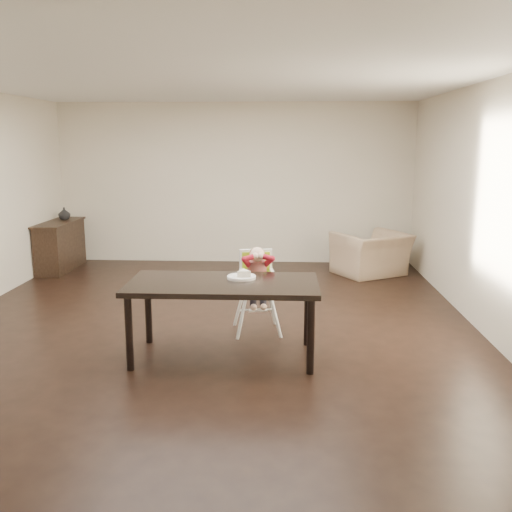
# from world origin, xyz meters

# --- Properties ---
(ground) EXTENTS (7.00, 7.00, 0.00)m
(ground) POSITION_xyz_m (0.00, 0.00, 0.00)
(ground) COLOR black
(ground) RESTS_ON ground
(room_walls) EXTENTS (6.02, 7.02, 2.71)m
(room_walls) POSITION_xyz_m (0.00, 0.00, 1.86)
(room_walls) COLOR beige
(room_walls) RESTS_ON ground
(dining_table) EXTENTS (1.80, 0.90, 0.75)m
(dining_table) POSITION_xyz_m (0.26, -0.98, 0.67)
(dining_table) COLOR black
(dining_table) RESTS_ON ground
(high_chair) EXTENTS (0.45, 0.45, 0.95)m
(high_chair) POSITION_xyz_m (0.55, -0.19, 0.67)
(high_chair) COLOR white
(high_chair) RESTS_ON ground
(plate) EXTENTS (0.35, 0.35, 0.08)m
(plate) POSITION_xyz_m (0.44, -0.83, 0.78)
(plate) COLOR white
(plate) RESTS_ON dining_table
(armchair) EXTENTS (1.21, 1.08, 0.89)m
(armchair) POSITION_xyz_m (2.20, 2.60, 0.44)
(armchair) COLOR tan
(armchair) RESTS_ON ground
(sideboard) EXTENTS (0.44, 1.26, 0.79)m
(sideboard) POSITION_xyz_m (-2.78, 2.70, 0.40)
(sideboard) COLOR black
(sideboard) RESTS_ON ground
(vase) EXTENTS (0.22, 0.23, 0.19)m
(vase) POSITION_xyz_m (-2.78, 2.96, 0.89)
(vase) COLOR #99999E
(vase) RESTS_ON sideboard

